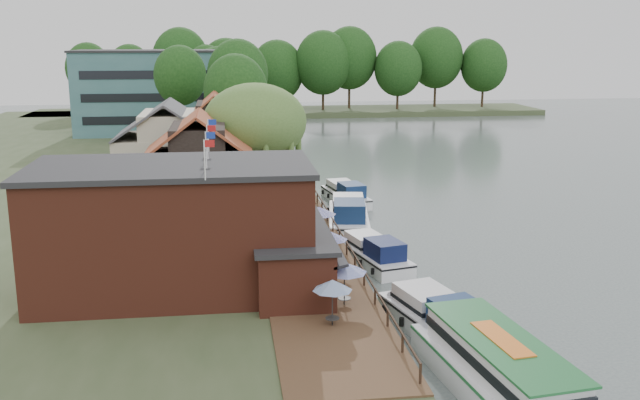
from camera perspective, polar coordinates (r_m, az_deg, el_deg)
name	(u,v)px	position (r m, az deg, el deg)	size (l,w,h in m)	color
ground	(442,288)	(44.77, 9.76, -6.92)	(260.00, 260.00, 0.00)	#4C5856
land_bank	(61,181)	(78.41, -20.01, 1.41)	(50.00, 140.00, 1.00)	#384728
quay_deck	(297,233)	(52.29, -1.89, -2.63)	(6.00, 50.00, 0.10)	#47301E
quay_rail	(332,224)	(52.97, 0.97, -1.92)	(0.20, 49.00, 1.00)	black
pub	(210,227)	(40.51, -8.83, -2.11)	(20.00, 11.00, 7.30)	maroon
hotel_block	(164,91)	(110.80, -12.40, 8.50)	(25.40, 12.40, 12.30)	#38666B
cottage_a	(200,169)	(55.06, -9.61, 2.47)	(8.60, 7.60, 8.50)	black
cottage_b	(169,150)	(65.08, -11.98, 3.95)	(9.60, 8.60, 8.50)	beige
cottage_c	(215,136)	(73.80, -8.37, 5.12)	(7.60, 7.60, 8.50)	black
willow	(256,146)	(59.85, -5.18, 4.35)	(8.60, 8.60, 10.43)	#476B2D
umbrella_0	(332,303)	(35.40, 1.00, -8.20)	(1.98, 1.98, 2.38)	navy
umbrella_1	(344,284)	(37.99, 1.96, -6.71)	(2.40, 2.40, 2.38)	#1B2E98
umbrella_2	(314,257)	(42.40, -0.51, -4.60)	(2.26, 2.26, 2.38)	navy
umbrella_3	(329,250)	(43.90, 0.74, -3.99)	(2.30, 2.30, 2.38)	navy
umbrella_4	(303,233)	(47.50, -1.35, -2.68)	(2.06, 2.06, 2.38)	#1C1A92
umbrella_5	(319,223)	(50.03, -0.09, -1.87)	(2.45, 2.45, 2.38)	navy
cruiser_0	(441,315)	(37.29, 9.64, -9.03)	(3.26, 10.07, 2.45)	silver
cruiser_1	(374,249)	(48.32, 4.33, -3.96)	(2.86, 8.88, 2.11)	white
cruiser_2	(349,212)	(57.44, 2.31, -0.95)	(3.45, 10.67, 2.62)	white
cruiser_3	(346,191)	(66.24, 2.06, 0.70)	(2.88, 8.92, 2.12)	white
tour_boat	(507,375)	(31.30, 14.77, -13.37)	(3.63, 12.83, 2.80)	silver
swan	(457,358)	(35.14, 10.94, -12.28)	(0.44, 0.44, 0.44)	white
bank_tree_0	(236,109)	(81.52, -6.72, 7.25)	(7.19, 7.19, 12.33)	#143811
bank_tree_1	(181,99)	(90.08, -11.05, 7.90)	(6.40, 6.40, 13.19)	#143811
bank_tree_2	(238,91)	(97.54, -6.57, 8.64)	(8.14, 8.14, 13.94)	#143811
bank_tree_3	(221,86)	(116.85, -7.91, 9.00)	(8.12, 8.12, 12.79)	#143811
bank_tree_4	(215,83)	(126.76, -8.41, 9.21)	(6.84, 6.84, 12.48)	#143811
bank_tree_5	(207,80)	(133.10, -9.04, 9.44)	(6.47, 6.47, 12.87)	#143811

